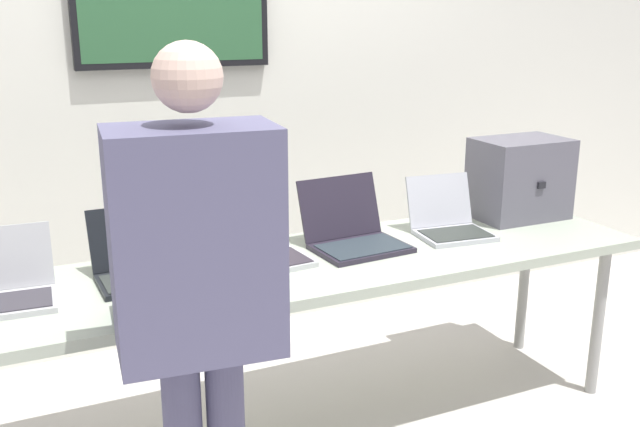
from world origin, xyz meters
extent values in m
cube|color=silver|center=(0.00, 1.13, 1.39)|extent=(8.00, 0.06, 2.79)
cube|color=black|center=(-0.27, 1.08, 1.70)|extent=(0.93, 0.05, 0.55)
cube|color=#2D5B36|center=(-0.27, 1.06, 1.70)|extent=(0.87, 0.02, 0.49)
cube|color=#A3AE99|center=(0.00, 0.00, 0.73)|extent=(2.73, 0.70, 0.04)
cylinder|color=gray|center=(1.26, -0.25, 0.36)|extent=(0.05, 0.05, 0.71)
cylinder|color=gray|center=(1.26, 0.25, 0.36)|extent=(0.05, 0.05, 0.71)
cube|color=#585662|center=(1.10, 0.16, 0.94)|extent=(0.42, 0.29, 0.37)
cube|color=black|center=(1.10, 0.01, 0.94)|extent=(0.04, 0.01, 0.03)
cube|color=#B2B3B5|center=(-1.13, 0.00, 0.76)|extent=(0.33, 0.24, 0.02)
cube|color=#35323A|center=(-1.13, -0.01, 0.77)|extent=(0.30, 0.19, 0.00)
cube|color=#B2B3B5|center=(-1.12, 0.13, 0.88)|extent=(0.32, 0.07, 0.22)
cube|color=#286038|center=(-1.12, 0.14, 0.88)|extent=(0.29, 0.05, 0.19)
cube|color=black|center=(-0.65, 0.03, 0.76)|extent=(0.36, 0.25, 0.02)
cube|color=#2C312E|center=(-0.65, 0.02, 0.77)|extent=(0.33, 0.20, 0.00)
cube|color=black|center=(-0.66, 0.18, 0.88)|extent=(0.35, 0.09, 0.22)
cube|color=#255D42|center=(-0.66, 0.19, 0.88)|extent=(0.33, 0.08, 0.20)
cube|color=#B0B3B4|center=(-0.22, 0.02, 0.76)|extent=(0.37, 0.27, 0.02)
cube|color=#2F2931|center=(-0.22, 0.01, 0.77)|extent=(0.33, 0.22, 0.00)
cube|color=#B0B3B4|center=(-0.23, 0.19, 0.88)|extent=(0.35, 0.12, 0.23)
cube|color=white|center=(-0.23, 0.19, 0.88)|extent=(0.32, 0.10, 0.20)
cube|color=#25202D|center=(0.20, 0.02, 0.76)|extent=(0.39, 0.29, 0.02)
cube|color=#263037|center=(0.20, 0.01, 0.77)|extent=(0.35, 0.24, 0.00)
cube|color=#25202D|center=(0.19, 0.20, 0.90)|extent=(0.37, 0.12, 0.25)
cube|color=#285F3F|center=(0.19, 0.20, 0.89)|extent=(0.34, 0.10, 0.22)
cube|color=#B0B2BA|center=(0.65, 0.01, 0.76)|extent=(0.32, 0.26, 0.02)
cube|color=#2F3430|center=(0.65, 0.00, 0.77)|extent=(0.29, 0.21, 0.00)
cube|color=#B0B2BA|center=(0.66, 0.16, 0.88)|extent=(0.31, 0.11, 0.22)
cube|color=white|center=(0.66, 0.16, 0.88)|extent=(0.28, 0.09, 0.19)
cube|color=#555372|center=(-0.65, -0.63, 1.10)|extent=(0.46, 0.30, 0.62)
sphere|color=beige|center=(-0.65, -0.63, 1.53)|extent=(0.18, 0.18, 0.18)
cylinder|color=#555372|center=(-0.78, -0.33, 0.84)|extent=(0.10, 0.32, 0.07)
cylinder|color=#555372|center=(-0.46, -0.36, 0.84)|extent=(0.10, 0.32, 0.07)
cylinder|color=#3A549E|center=(-0.76, -0.25, 0.80)|extent=(0.08, 0.08, 0.10)
camera|label=1|loc=(-1.10, -2.41, 1.69)|focal=40.15mm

